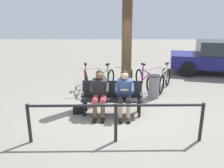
% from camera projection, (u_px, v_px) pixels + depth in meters
% --- Properties ---
extents(ground_plane, '(40.00, 40.00, 0.00)m').
position_uv_depth(ground_plane, '(116.00, 114.00, 6.12)').
color(ground_plane, slate).
extents(bench, '(1.61, 0.52, 0.87)m').
position_uv_depth(bench, '(112.00, 95.00, 6.09)').
color(bench, black).
rests_on(bench, ground).
extents(person_reading, '(0.50, 0.77, 1.20)m').
position_uv_depth(person_reading, '(124.00, 92.00, 5.88)').
color(person_reading, '#334772').
rests_on(person_reading, ground).
extents(person_companion, '(0.50, 0.77, 1.20)m').
position_uv_depth(person_companion, '(100.00, 91.00, 5.90)').
color(person_companion, '#262628').
rests_on(person_companion, ground).
extents(handbag, '(0.32, 0.18, 0.24)m').
position_uv_depth(handbag, '(79.00, 109.00, 6.15)').
color(handbag, black).
rests_on(handbag, ground).
extents(tree_trunk, '(0.32, 0.32, 4.10)m').
position_uv_depth(tree_trunk, '(127.00, 32.00, 7.03)').
color(tree_trunk, '#4C3823').
rests_on(tree_trunk, ground).
extents(litter_bin, '(0.36, 0.36, 0.75)m').
position_uv_depth(litter_bin, '(154.00, 87.00, 7.26)').
color(litter_bin, slate).
rests_on(litter_bin, ground).
extents(bicycle_black, '(0.78, 1.55, 0.94)m').
position_uv_depth(bicycle_black, '(165.00, 80.00, 8.09)').
color(bicycle_black, black).
rests_on(bicycle_black, ground).
extents(bicycle_silver, '(0.60, 1.64, 0.94)m').
position_uv_depth(bicycle_silver, '(145.00, 81.00, 7.97)').
color(bicycle_silver, black).
rests_on(bicycle_silver, ground).
extents(bicycle_green, '(0.67, 1.61, 0.94)m').
position_uv_depth(bicycle_green, '(126.00, 79.00, 8.13)').
color(bicycle_green, black).
rests_on(bicycle_green, ground).
extents(bicycle_red, '(0.67, 1.61, 0.94)m').
position_uv_depth(bicycle_red, '(106.00, 81.00, 7.94)').
color(bicycle_red, black).
rests_on(bicycle_red, ground).
extents(bicycle_orange, '(0.48, 1.67, 0.94)m').
position_uv_depth(bicycle_orange, '(86.00, 80.00, 8.01)').
color(bicycle_orange, black).
rests_on(bicycle_orange, ground).
extents(railing_fence, '(3.63, 0.15, 0.85)m').
position_uv_depth(railing_fence, '(116.00, 115.00, 4.65)').
color(railing_fence, black).
rests_on(railing_fence, ground).
extents(parked_car, '(4.49, 2.72, 1.47)m').
position_uv_depth(parked_car, '(221.00, 57.00, 10.17)').
color(parked_car, navy).
rests_on(parked_car, ground).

